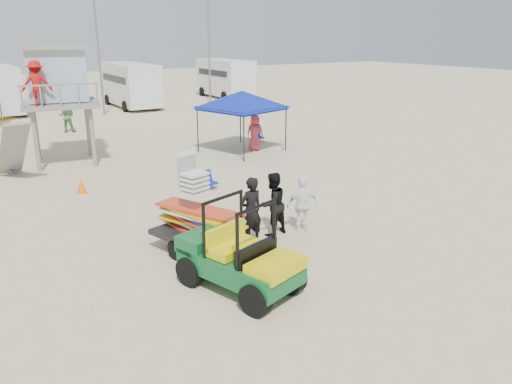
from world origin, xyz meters
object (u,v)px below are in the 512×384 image
lifeguard_tower (54,80)px  canopy_blue (242,94)px  utility_cart (240,250)px  man_left (251,211)px  surf_trailer (194,217)px

lifeguard_tower → canopy_blue: bearing=-15.6°
utility_cart → man_left: (1.52, 2.04, -0.01)m
utility_cart → lifeguard_tower: lifeguard_tower is taller
surf_trailer → canopy_blue: size_ratio=0.70×
lifeguard_tower → surf_trailer: bearing=-85.8°
utility_cart → surf_trailer: size_ratio=1.07×
utility_cart → man_left: utility_cart is taller
lifeguard_tower → canopy_blue: size_ratio=1.23×
man_left → canopy_blue: size_ratio=0.48×
surf_trailer → man_left: (1.52, -0.30, -0.03)m
lifeguard_tower → man_left: bearing=-78.7°
utility_cart → surf_trailer: surf_trailer is taller
man_left → lifeguard_tower: size_ratio=0.39×
surf_trailer → lifeguard_tower: 11.91m
man_left → lifeguard_tower: (-2.37, 11.89, 2.64)m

